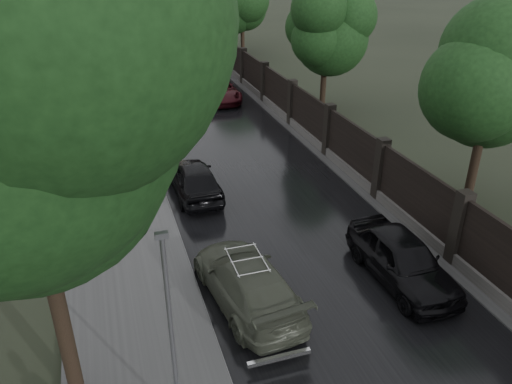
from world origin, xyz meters
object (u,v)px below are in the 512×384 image
at_px(tree_left_far, 58,19).
at_px(tree_right_b, 327,31).
at_px(car_right_near, 402,259).
at_px(tree_left_near, 23,150).
at_px(car_right_far, 218,90).
at_px(lamp_post, 171,335).
at_px(tree_right_a, 490,91).
at_px(tree_right_c, 242,0).
at_px(traffic_light, 127,76).
at_px(hatchback_left, 194,179).
at_px(volga_sedan, 247,281).

height_order(tree_left_far, tree_right_b, tree_left_far).
xyz_separation_m(tree_left_far, car_right_near, (10.35, -25.28, -4.45)).
distance_m(tree_left_near, car_right_far, 25.66).
relative_size(lamp_post, car_right_near, 1.09).
xyz_separation_m(tree_right_a, tree_right_c, (0.00, 32.00, 0.00)).
bearing_deg(tree_right_c, tree_right_a, -90.00).
height_order(traffic_light, hatchback_left, traffic_light).
height_order(lamp_post, car_right_far, lamp_post).
bearing_deg(volga_sedan, hatchback_left, -96.28).
xyz_separation_m(tree_right_c, volga_sedan, (-10.18, -34.82, -4.20)).
bearing_deg(tree_left_near, car_right_far, 68.22).
bearing_deg(car_right_near, lamp_post, -158.54).
relative_size(tree_right_c, traffic_light, 1.75).
distance_m(tree_right_b, car_right_far, 8.34).
bearing_deg(volga_sedan, traffic_light, -92.26).
bearing_deg(car_right_far, tree_left_near, -110.25).
xyz_separation_m(tree_left_far, tree_right_c, (15.50, 10.00, -0.29)).
distance_m(tree_left_far, lamp_post, 28.73).
bearing_deg(car_right_far, car_right_near, -86.71).
bearing_deg(tree_right_b, tree_right_a, -90.00).
relative_size(tree_right_a, hatchback_left, 1.56).
bearing_deg(hatchback_left, traffic_light, -84.65).
distance_m(tree_left_near, tree_right_b, 24.31).
bearing_deg(hatchback_left, tree_right_c, -112.38).
bearing_deg(traffic_light, tree_right_b, -14.24).
xyz_separation_m(tree_left_far, tree_right_a, (15.50, -22.00, -0.29)).
xyz_separation_m(tree_left_near, tree_right_c, (15.10, 37.00, -1.47)).
xyz_separation_m(tree_right_b, traffic_light, (-11.80, 2.99, -2.55)).
bearing_deg(traffic_light, tree_left_far, 126.47).
xyz_separation_m(tree_right_b, tree_right_c, (0.00, 18.00, 0.00)).
relative_size(tree_right_b, hatchback_left, 1.56).
relative_size(tree_left_far, car_right_far, 1.41).
relative_size(hatchback_left, car_right_far, 0.86).
bearing_deg(tree_left_far, tree_right_b, -27.30).
relative_size(tree_right_a, tree_right_c, 1.00).
height_order(tree_left_far, car_right_far, tree_left_far).
bearing_deg(car_right_far, tree_right_a, -70.78).
height_order(tree_right_a, car_right_far, tree_right_a).
xyz_separation_m(volga_sedan, car_right_far, (4.36, 21.05, -0.02)).
bearing_deg(tree_left_near, tree_right_b, 51.52).
distance_m(tree_left_near, volga_sedan, 7.82).
bearing_deg(tree_right_c, tree_right_b, -90.00).
bearing_deg(volga_sedan, lamp_post, 46.61).
height_order(tree_left_far, tree_right_a, tree_left_far).
xyz_separation_m(tree_left_near, tree_right_a, (15.10, 5.00, -1.47)).
relative_size(tree_left_far, tree_right_c, 1.05).
relative_size(tree_left_far, hatchback_left, 1.64).
height_order(volga_sedan, hatchback_left, hatchback_left).
xyz_separation_m(traffic_light, volga_sedan, (1.62, -19.82, -1.65)).
bearing_deg(tree_right_b, hatchback_left, -137.87).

